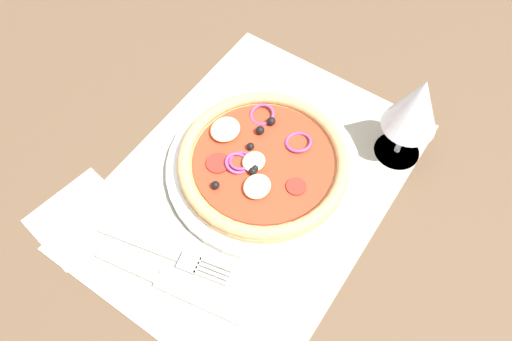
{
  "coord_description": "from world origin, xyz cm",
  "views": [
    {
      "loc": [
        27.29,
        19.11,
        58.83
      ],
      "look_at": [
        -0.75,
        0.0,
        2.48
      ],
      "focal_mm": 34.72,
      "sensor_mm": 36.0,
      "label": 1
    }
  ],
  "objects": [
    {
      "name": "ground_plane",
      "position": [
        0.0,
        0.0,
        -1.2
      ],
      "size": [
        190.0,
        140.0,
        2.4
      ],
      "primitive_type": "cube",
      "color": "brown"
    },
    {
      "name": "placemat",
      "position": [
        0.0,
        0.0,
        0.2
      ],
      "size": [
        46.54,
        34.17,
        0.4
      ],
      "primitive_type": "cube",
      "color": "#A39984",
      "rests_on": "ground_plane"
    },
    {
      "name": "plate",
      "position": [
        -2.51,
        -0.12,
        0.94
      ],
      "size": [
        26.58,
        26.58,
        1.08
      ],
      "primitive_type": "cylinder",
      "color": "white",
      "rests_on": "placemat"
    },
    {
      "name": "pizza",
      "position": [
        -2.49,
        -0.23,
        2.58
      ],
      "size": [
        23.24,
        23.24,
        2.62
      ],
      "color": "tan",
      "rests_on": "plate"
    },
    {
      "name": "fork",
      "position": [
        14.53,
        -2.52,
        0.62
      ],
      "size": [
        5.48,
        17.88,
        0.44
      ],
      "rotation": [
        0.0,
        0.0,
        1.8
      ],
      "color": "silver",
      "rests_on": "placemat"
    },
    {
      "name": "knife",
      "position": [
        17.46,
        -0.13,
        0.65
      ],
      "size": [
        5.16,
        19.98,
        0.62
      ],
      "rotation": [
        0.0,
        0.0,
        1.75
      ],
      "color": "silver",
      "rests_on": "placemat"
    },
    {
      "name": "wine_glass",
      "position": [
        -15.82,
        13.88,
        10.05
      ],
      "size": [
        7.2,
        7.2,
        14.9
      ],
      "color": "silver",
      "rests_on": "ground_plane"
    },
    {
      "name": "napkin",
      "position": [
        17.03,
        -15.96,
        0.18
      ],
      "size": [
        12.76,
        11.84,
        0.36
      ],
      "primitive_type": "cube",
      "rotation": [
        0.0,
        0.0,
        -0.16
      ],
      "color": "white",
      "rests_on": "ground_plane"
    }
  ]
}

